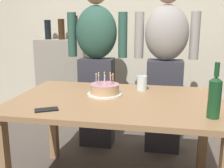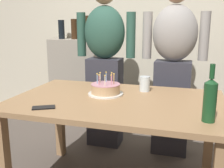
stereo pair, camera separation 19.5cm
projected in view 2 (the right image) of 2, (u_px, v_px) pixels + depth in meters
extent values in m
cube|color=beige|center=(151.00, 20.00, 3.25)|extent=(5.20, 0.10, 2.60)
cube|color=#A37A51|center=(116.00, 101.00, 1.93)|extent=(1.50, 0.96, 0.03)
cube|color=#A37A51|center=(4.00, 162.00, 1.82)|extent=(0.07, 0.07, 0.70)
cube|color=#A37A51|center=(60.00, 121.00, 2.59)|extent=(0.07, 0.07, 0.70)
cube|color=#A37A51|center=(209.00, 137.00, 2.21)|extent=(0.07, 0.07, 0.70)
cylinder|color=white|center=(106.00, 94.00, 2.05)|extent=(0.27, 0.27, 0.01)
cylinder|color=tan|center=(106.00, 89.00, 2.04)|extent=(0.22, 0.22, 0.07)
cylinder|color=#D18E9E|center=(106.00, 84.00, 2.03)|extent=(0.22, 0.22, 0.01)
cylinder|color=#93B7DB|center=(106.00, 78.00, 2.08)|extent=(0.01, 0.01, 0.07)
sphere|color=#F9C64C|center=(106.00, 72.00, 2.07)|extent=(0.01, 0.01, 0.01)
cylinder|color=beige|center=(100.00, 78.00, 2.07)|extent=(0.01, 0.01, 0.07)
sphere|color=#F9C64C|center=(100.00, 73.00, 2.06)|extent=(0.01, 0.01, 0.01)
cylinder|color=#93B7DB|center=(97.00, 79.00, 2.02)|extent=(0.01, 0.01, 0.07)
sphere|color=#F9C64C|center=(97.00, 74.00, 2.02)|extent=(0.01, 0.01, 0.01)
cylinder|color=pink|center=(99.00, 81.00, 1.98)|extent=(0.01, 0.01, 0.07)
sphere|color=#F9C64C|center=(99.00, 75.00, 1.97)|extent=(0.01, 0.01, 0.01)
cylinder|color=beige|center=(105.00, 81.00, 1.96)|extent=(0.01, 0.01, 0.07)
sphere|color=#F9C64C|center=(105.00, 76.00, 1.95)|extent=(0.01, 0.01, 0.01)
cylinder|color=pink|center=(111.00, 81.00, 1.98)|extent=(0.01, 0.01, 0.07)
sphere|color=#F9C64C|center=(111.00, 75.00, 1.97)|extent=(0.01, 0.01, 0.01)
cylinder|color=#EAB266|center=(114.00, 79.00, 2.02)|extent=(0.01, 0.01, 0.07)
sphere|color=#F9C64C|center=(114.00, 74.00, 2.01)|extent=(0.01, 0.01, 0.01)
cylinder|color=pink|center=(112.00, 78.00, 2.06)|extent=(0.01, 0.01, 0.07)
sphere|color=#F9C64C|center=(112.00, 73.00, 2.05)|extent=(0.01, 0.01, 0.01)
cylinder|color=silver|center=(145.00, 84.00, 2.14)|extent=(0.08, 0.08, 0.12)
cylinder|color=#194723|center=(210.00, 103.00, 1.47)|extent=(0.07, 0.07, 0.22)
cone|color=#194723|center=(211.00, 81.00, 1.45)|extent=(0.07, 0.07, 0.03)
cylinder|color=#194723|center=(212.00, 71.00, 1.43)|extent=(0.03, 0.03, 0.08)
cube|color=black|center=(44.00, 107.00, 1.73)|extent=(0.16, 0.13, 0.01)
cube|color=#33333D|center=(105.00, 102.00, 2.82)|extent=(0.34, 0.23, 0.92)
ellipsoid|color=#2D5647|center=(105.00, 32.00, 2.65)|extent=(0.41, 0.27, 0.52)
cylinder|color=#2D5647|center=(131.00, 35.00, 2.62)|extent=(0.09, 0.09, 0.44)
cylinder|color=#2D5647|center=(81.00, 35.00, 2.76)|extent=(0.09, 0.09, 0.44)
cube|color=#33333D|center=(171.00, 108.00, 2.63)|extent=(0.34, 0.23, 0.92)
ellipsoid|color=#9E9993|center=(175.00, 33.00, 2.47)|extent=(0.41, 0.27, 0.52)
cylinder|color=#9E9993|center=(204.00, 36.00, 2.43)|extent=(0.09, 0.09, 0.44)
cylinder|color=#9E9993|center=(147.00, 35.00, 2.57)|extent=(0.09, 0.09, 0.44)
cube|color=#9E9384|center=(76.00, 81.00, 3.47)|extent=(0.62, 0.30, 1.07)
cylinder|color=black|center=(61.00, 29.00, 3.37)|extent=(0.08, 0.08, 0.23)
cylinder|color=#382314|center=(74.00, 29.00, 3.32)|extent=(0.08, 0.08, 0.25)
cylinder|color=#382314|center=(87.00, 28.00, 3.27)|extent=(0.07, 0.07, 0.28)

